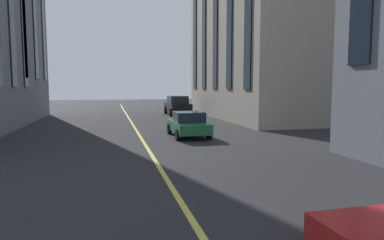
# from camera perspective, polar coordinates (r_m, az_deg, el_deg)

# --- Properties ---
(lane_centre_line) EXTENTS (80.00, 0.16, 0.01)m
(lane_centre_line) POSITION_cam_1_polar(r_m,az_deg,el_deg) (14.54, -7.12, -5.43)
(lane_centre_line) COLOR #D8C64C
(lane_centre_line) RESTS_ON ground_plane
(car_black_mid) EXTENTS (4.70, 2.14, 1.88)m
(car_black_mid) POSITION_cam_1_polar(r_m,az_deg,el_deg) (33.42, -2.47, 2.53)
(car_black_mid) COLOR black
(car_black_mid) RESTS_ON ground_plane
(car_green_parked_b) EXTENTS (3.90, 1.89, 1.40)m
(car_green_parked_b) POSITION_cam_1_polar(r_m,az_deg,el_deg) (18.81, -0.64, -0.72)
(car_green_parked_b) COLOR #1E6038
(car_green_parked_b) RESTS_ON ground_plane
(building_right_far) EXTENTS (17.96, 12.64, 18.60)m
(building_right_far) POSITION_cam_1_polar(r_m,az_deg,el_deg) (33.10, 14.91, 16.82)
(building_right_far) COLOR #A89E8E
(building_right_far) RESTS_ON ground_plane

